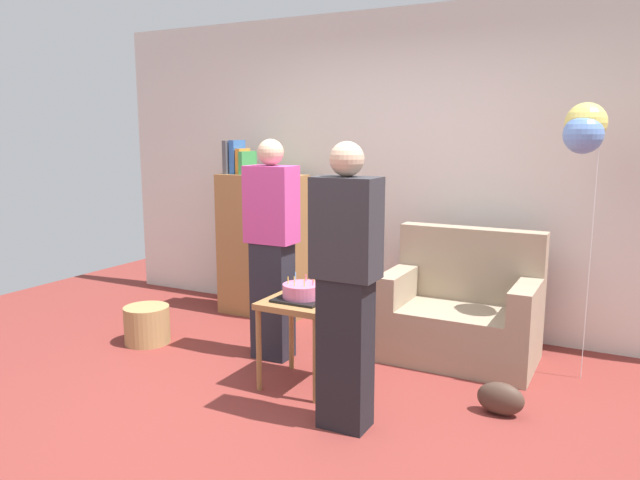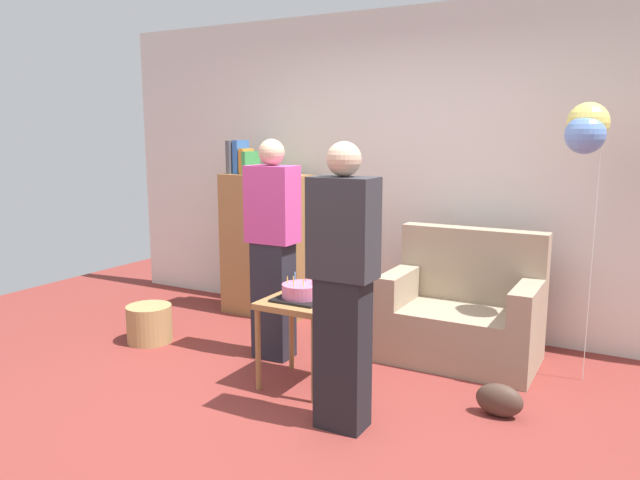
{
  "view_description": "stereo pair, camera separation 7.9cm",
  "coord_description": "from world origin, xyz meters",
  "px_view_note": "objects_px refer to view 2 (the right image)",
  "views": [
    {
      "loc": [
        1.81,
        -2.97,
        1.68
      ],
      "look_at": [
        -0.1,
        0.66,
        0.95
      ],
      "focal_mm": 34.18,
      "sensor_mm": 36.0,
      "label": 1
    },
    {
      "loc": [
        1.88,
        -2.93,
        1.68
      ],
      "look_at": [
        -0.1,
        0.66,
        0.95
      ],
      "focal_mm": 34.18,
      "sensor_mm": 36.0,
      "label": 2
    }
  ],
  "objects_px": {
    "handbag": "(499,400)",
    "bookshelf": "(265,243)",
    "couch": "(463,314)",
    "side_table": "(302,313)",
    "person_holding_cake": "(343,286)",
    "balloon_bunch": "(587,128)",
    "birthday_cake": "(302,292)",
    "person_blowing_candles": "(273,249)",
    "wicker_basket": "(149,324)"
  },
  "relations": [
    {
      "from": "wicker_basket",
      "to": "balloon_bunch",
      "type": "xyz_separation_m",
      "value": [
        3.07,
        0.88,
        1.55
      ]
    },
    {
      "from": "couch",
      "to": "balloon_bunch",
      "type": "distance_m",
      "value": 1.56
    },
    {
      "from": "couch",
      "to": "balloon_bunch",
      "type": "bearing_deg",
      "value": 1.25
    },
    {
      "from": "couch",
      "to": "balloon_bunch",
      "type": "height_order",
      "value": "balloon_bunch"
    },
    {
      "from": "bookshelf",
      "to": "balloon_bunch",
      "type": "distance_m",
      "value": 2.89
    },
    {
      "from": "couch",
      "to": "balloon_bunch",
      "type": "xyz_separation_m",
      "value": [
        0.75,
        0.02,
        1.36
      ]
    },
    {
      "from": "bookshelf",
      "to": "person_blowing_candles",
      "type": "distance_m",
      "value": 1.15
    },
    {
      "from": "person_blowing_candles",
      "to": "balloon_bunch",
      "type": "distance_m",
      "value": 2.29
    },
    {
      "from": "birthday_cake",
      "to": "person_blowing_candles",
      "type": "height_order",
      "value": "person_blowing_candles"
    },
    {
      "from": "person_holding_cake",
      "to": "balloon_bunch",
      "type": "bearing_deg",
      "value": -125.26
    },
    {
      "from": "person_holding_cake",
      "to": "balloon_bunch",
      "type": "height_order",
      "value": "balloon_bunch"
    },
    {
      "from": "bookshelf",
      "to": "balloon_bunch",
      "type": "height_order",
      "value": "balloon_bunch"
    },
    {
      "from": "person_holding_cake",
      "to": "balloon_bunch",
      "type": "relative_size",
      "value": 0.87
    },
    {
      "from": "side_table",
      "to": "wicker_basket",
      "type": "distance_m",
      "value": 1.56
    },
    {
      "from": "bookshelf",
      "to": "side_table",
      "type": "bearing_deg",
      "value": -47.99
    },
    {
      "from": "bookshelf",
      "to": "wicker_basket",
      "type": "height_order",
      "value": "bookshelf"
    },
    {
      "from": "balloon_bunch",
      "to": "side_table",
      "type": "bearing_deg",
      "value": -146.94
    },
    {
      "from": "couch",
      "to": "bookshelf",
      "type": "height_order",
      "value": "bookshelf"
    },
    {
      "from": "bookshelf",
      "to": "side_table",
      "type": "height_order",
      "value": "bookshelf"
    },
    {
      "from": "couch",
      "to": "person_blowing_candles",
      "type": "relative_size",
      "value": 0.67
    },
    {
      "from": "bookshelf",
      "to": "person_holding_cake",
      "type": "xyz_separation_m",
      "value": [
        1.63,
        -1.65,
        0.16
      ]
    },
    {
      "from": "birthday_cake",
      "to": "side_table",
      "type": "bearing_deg",
      "value": -33.8
    },
    {
      "from": "side_table",
      "to": "person_blowing_candles",
      "type": "height_order",
      "value": "person_blowing_candles"
    },
    {
      "from": "couch",
      "to": "side_table",
      "type": "bearing_deg",
      "value": -128.92
    },
    {
      "from": "birthday_cake",
      "to": "handbag",
      "type": "xyz_separation_m",
      "value": [
        1.27,
        0.17,
        -0.54
      ]
    },
    {
      "from": "couch",
      "to": "person_holding_cake",
      "type": "distance_m",
      "value": 1.51
    },
    {
      "from": "birthday_cake",
      "to": "wicker_basket",
      "type": "relative_size",
      "value": 0.89
    },
    {
      "from": "couch",
      "to": "side_table",
      "type": "relative_size",
      "value": 1.86
    },
    {
      "from": "wicker_basket",
      "to": "balloon_bunch",
      "type": "distance_m",
      "value": 3.55
    },
    {
      "from": "wicker_basket",
      "to": "birthday_cake",
      "type": "bearing_deg",
      "value": -5.19
    },
    {
      "from": "handbag",
      "to": "bookshelf",
      "type": "bearing_deg",
      "value": 155.62
    },
    {
      "from": "birthday_cake",
      "to": "person_holding_cake",
      "type": "height_order",
      "value": "person_holding_cake"
    },
    {
      "from": "person_blowing_candles",
      "to": "person_holding_cake",
      "type": "distance_m",
      "value": 1.21
    },
    {
      "from": "person_blowing_candles",
      "to": "wicker_basket",
      "type": "distance_m",
      "value": 1.28
    },
    {
      "from": "couch",
      "to": "person_blowing_candles",
      "type": "height_order",
      "value": "person_blowing_candles"
    },
    {
      "from": "couch",
      "to": "person_blowing_candles",
      "type": "xyz_separation_m",
      "value": [
        -1.25,
        -0.65,
        0.49
      ]
    },
    {
      "from": "wicker_basket",
      "to": "balloon_bunch",
      "type": "bearing_deg",
      "value": 15.92
    },
    {
      "from": "person_holding_cake",
      "to": "side_table",
      "type": "bearing_deg",
      "value": -36.93
    },
    {
      "from": "person_blowing_candles",
      "to": "person_holding_cake",
      "type": "relative_size",
      "value": 1.0
    },
    {
      "from": "person_blowing_candles",
      "to": "person_holding_cake",
      "type": "bearing_deg",
      "value": -55.83
    },
    {
      "from": "side_table",
      "to": "handbag",
      "type": "bearing_deg",
      "value": 7.47
    },
    {
      "from": "birthday_cake",
      "to": "balloon_bunch",
      "type": "distance_m",
      "value": 2.14
    },
    {
      "from": "side_table",
      "to": "birthday_cake",
      "type": "height_order",
      "value": "birthday_cake"
    },
    {
      "from": "couch",
      "to": "balloon_bunch",
      "type": "relative_size",
      "value": 0.59
    },
    {
      "from": "bookshelf",
      "to": "birthday_cake",
      "type": "relative_size",
      "value": 5.01
    },
    {
      "from": "side_table",
      "to": "person_blowing_candles",
      "type": "distance_m",
      "value": 0.66
    },
    {
      "from": "bookshelf",
      "to": "wicker_basket",
      "type": "bearing_deg",
      "value": -109.05
    },
    {
      "from": "person_holding_cake",
      "to": "balloon_bunch",
      "type": "distance_m",
      "value": 1.96
    },
    {
      "from": "couch",
      "to": "side_table",
      "type": "xyz_separation_m",
      "value": [
        -0.81,
        -1.0,
        0.16
      ]
    },
    {
      "from": "bookshelf",
      "to": "balloon_bunch",
      "type": "bearing_deg",
      "value": -5.1
    }
  ]
}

